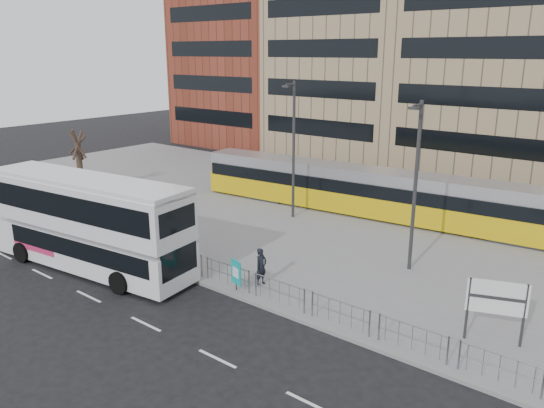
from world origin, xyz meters
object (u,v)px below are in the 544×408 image
Objects in this scene: pedestrian at (261,267)px; lamp_post_west at (293,145)px; ad_panel at (236,273)px; bare_tree at (76,127)px; station_sign at (497,301)px; traffic_light_west at (89,204)px; lamp_post_east at (415,181)px; double_decker_bus at (88,220)px; tram at (380,193)px.

lamp_post_west is at bearing 31.48° from pedestrian.
bare_tree is (-20.66, 5.30, 4.19)m from ad_panel.
station_sign is 0.79× the size of traffic_light_west.
traffic_light_west is at bearing 165.90° from station_sign.
lamp_post_east is at bearing -19.09° from lamp_post_west.
double_decker_bus is at bearing -146.76° from ad_panel.
ad_panel is 0.21× the size of bare_tree.
double_decker_bus reaches higher than station_sign.
tram is 6.47m from lamp_post_west.
lamp_post_west reaches higher than traffic_light_west.
station_sign is at bearing -78.95° from pedestrian.
lamp_post_west reaches higher than ad_panel.
pedestrian is 8.33m from lamp_post_east.
lamp_post_east is (-5.37, 4.52, 2.81)m from station_sign.
traffic_light_west is 11.03m from bare_tree.
pedestrian is 12.02m from traffic_light_west.
ad_panel is at bearing -66.38° from lamp_post_west.
traffic_light_west reaches higher than ad_panel.
tram is 14.88× the size of pedestrian.
station_sign is at bearing -40.07° from lamp_post_east.
bare_tree is at bearing 81.76° from pedestrian.
pedestrian is (8.13, 3.56, -1.50)m from double_decker_bus.
station_sign is at bearing -27.63° from lamp_post_west.
traffic_light_west is 0.46× the size of bare_tree.
ad_panel is 12.04m from lamp_post_west.
ad_panel is at bearing -14.40° from bare_tree.
ad_panel is 1.26m from pedestrian.
bare_tree is (-31.09, 2.71, 3.33)m from station_sign.
station_sign is 1.71× the size of ad_panel.
lamp_post_east is (4.56, 5.95, 3.62)m from pedestrian.
traffic_light_west is at bearing -156.96° from lamp_post_east.
station_sign is at bearing 29.74° from ad_panel.
lamp_post_west is at bearing 160.91° from lamp_post_east.
double_decker_bus is at bearing -143.17° from lamp_post_east.
lamp_post_east is (5.07, 7.11, 3.67)m from ad_panel.
station_sign is (10.69, -11.49, 0.15)m from tram.
lamp_post_east is at bearing 70.32° from ad_panel.
ad_panel is (-10.44, -2.59, -0.86)m from station_sign.
station_sign is 0.36× the size of bare_tree.
bare_tree is (-21.16, 4.14, 4.14)m from pedestrian.
pedestrian is (0.50, 1.16, 0.05)m from ad_panel.
traffic_light_west reaches higher than pedestrian.
double_decker_bus is 1.38× the size of lamp_post_west.
lamp_post_west is (-4.31, -3.64, 3.16)m from tram.
tram is 3.19× the size of lamp_post_east.
tram is (7.38, 16.48, -0.84)m from double_decker_bus.
ad_panel is (7.63, 2.40, -1.55)m from double_decker_bus.
ad_panel is at bearing -94.38° from tram.
lamp_post_east is at bearing 4.02° from bare_tree.
tram is 14.10m from ad_panel.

